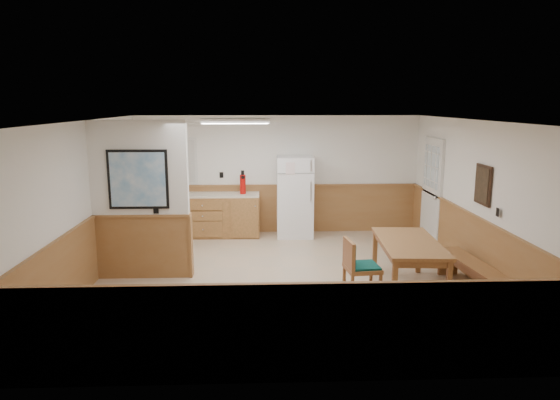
{
  "coord_description": "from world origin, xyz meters",
  "views": [
    {
      "loc": [
        -0.36,
        -7.55,
        2.76
      ],
      "look_at": [
        -0.05,
        0.4,
        1.2
      ],
      "focal_mm": 32.0,
      "sensor_mm": 36.0,
      "label": 1
    }
  ],
  "objects_px": {
    "dining_table": "(409,247)",
    "refrigerator": "(295,197)",
    "dining_chair": "(356,264)",
    "fire_extinguisher": "(243,184)",
    "soap_bottle": "(167,188)",
    "dining_bench": "(471,268)"
  },
  "relations": [
    {
      "from": "dining_table",
      "to": "fire_extinguisher",
      "type": "relative_size",
      "value": 3.55
    },
    {
      "from": "dining_bench",
      "to": "dining_chair",
      "type": "height_order",
      "value": "dining_chair"
    },
    {
      "from": "fire_extinguisher",
      "to": "refrigerator",
      "type": "bearing_deg",
      "value": 2.17
    },
    {
      "from": "dining_bench",
      "to": "fire_extinguisher",
      "type": "distance_m",
      "value": 4.84
    },
    {
      "from": "fire_extinguisher",
      "to": "soap_bottle",
      "type": "bearing_deg",
      "value": -178.48
    },
    {
      "from": "dining_bench",
      "to": "dining_chair",
      "type": "xyz_separation_m",
      "value": [
        -1.76,
        -0.17,
        0.15
      ]
    },
    {
      "from": "refrigerator",
      "to": "fire_extinguisher",
      "type": "bearing_deg",
      "value": 179.29
    },
    {
      "from": "dining_table",
      "to": "dining_chair",
      "type": "height_order",
      "value": "dining_chair"
    },
    {
      "from": "soap_bottle",
      "to": "fire_extinguisher",
      "type": "bearing_deg",
      "value": -2.3
    },
    {
      "from": "dining_chair",
      "to": "fire_extinguisher",
      "type": "bearing_deg",
      "value": 110.34
    },
    {
      "from": "dining_table",
      "to": "dining_bench",
      "type": "bearing_deg",
      "value": -1.48
    },
    {
      "from": "dining_bench",
      "to": "dining_chair",
      "type": "bearing_deg",
      "value": 179.61
    },
    {
      "from": "dining_bench",
      "to": "soap_bottle",
      "type": "height_order",
      "value": "soap_bottle"
    },
    {
      "from": "refrigerator",
      "to": "dining_chair",
      "type": "height_order",
      "value": "refrigerator"
    },
    {
      "from": "dining_table",
      "to": "refrigerator",
      "type": "bearing_deg",
      "value": 118.38
    },
    {
      "from": "refrigerator",
      "to": "dining_chair",
      "type": "xyz_separation_m",
      "value": [
        0.65,
        -3.4,
        -0.35
      ]
    },
    {
      "from": "dining_bench",
      "to": "refrigerator",
      "type": "bearing_deg",
      "value": 120.93
    },
    {
      "from": "fire_extinguisher",
      "to": "soap_bottle",
      "type": "height_order",
      "value": "fire_extinguisher"
    },
    {
      "from": "dining_table",
      "to": "dining_bench",
      "type": "relative_size",
      "value": 1.09
    },
    {
      "from": "refrigerator",
      "to": "dining_chair",
      "type": "distance_m",
      "value": 3.48
    },
    {
      "from": "dining_bench",
      "to": "soap_bottle",
      "type": "relative_size",
      "value": 6.72
    },
    {
      "from": "refrigerator",
      "to": "dining_bench",
      "type": "height_order",
      "value": "refrigerator"
    }
  ]
}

